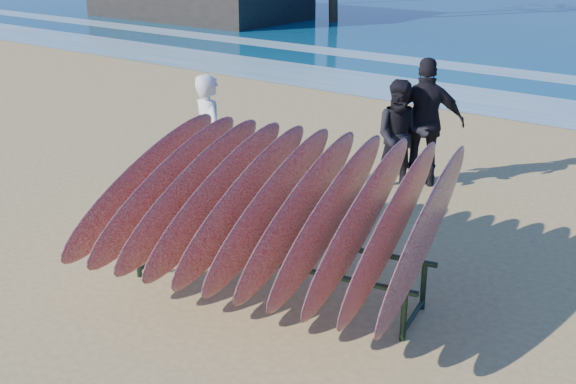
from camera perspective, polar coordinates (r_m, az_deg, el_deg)
name	(u,v)px	position (r m, az deg, el deg)	size (l,w,h in m)	color
ground	(240,301)	(7.42, -3.79, -8.62)	(120.00, 120.00, 0.00)	tan
foam_near	(560,112)	(15.88, 20.66, 5.96)	(160.00, 160.00, 0.00)	white
surfboard_rack	(274,203)	(7.17, -1.12, -0.91)	(3.69, 3.49, 1.66)	#1D2E20
person_white	(210,138)	(9.88, -6.16, 4.27)	(0.64, 0.42, 1.75)	white
person_dark_a	(401,136)	(10.30, 8.92, 4.37)	(0.78, 0.61, 1.60)	black
person_dark_b	(426,123)	(10.56, 10.82, 5.40)	(1.09, 0.46, 1.87)	black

